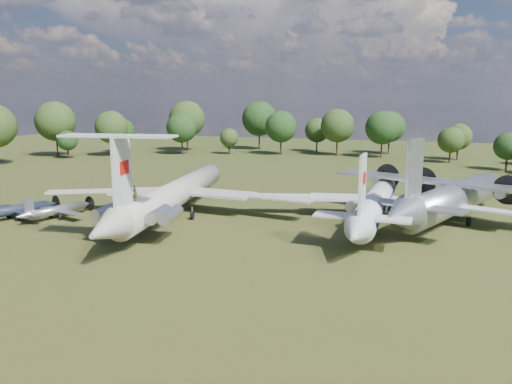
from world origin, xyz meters
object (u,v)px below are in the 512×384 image
(an12_transport, at_px, (453,203))
(small_prop_northwest, at_px, (57,212))
(il62_airliner, at_px, (176,198))
(small_prop_west, at_px, (14,212))
(tu104_jet, at_px, (377,204))
(person_on_il62, at_px, (135,193))

(an12_transport, distance_m, small_prop_northwest, 56.91)
(il62_airliner, bearing_deg, small_prop_west, -163.70)
(tu104_jet, bearing_deg, small_prop_west, -161.10)
(tu104_jet, distance_m, small_prop_northwest, 46.23)
(an12_transport, distance_m, person_on_il62, 43.77)
(small_prop_west, distance_m, person_on_il62, 24.19)
(il62_airliner, height_order, an12_transport, an12_transport)
(il62_airliner, height_order, person_on_il62, person_on_il62)
(tu104_jet, bearing_deg, an12_transport, 17.54)
(il62_airliner, height_order, small_prop_northwest, il62_airliner)
(tu104_jet, xyz_separation_m, small_prop_northwest, (-44.22, -13.41, -1.42))
(small_prop_northwest, bearing_deg, an12_transport, 32.74)
(il62_airliner, xyz_separation_m, small_prop_west, (-21.03, -9.66, -1.56))
(an12_transport, relative_size, person_on_il62, 22.82)
(tu104_jet, height_order, an12_transport, an12_transport)
(small_prop_west, relative_size, small_prop_northwest, 1.10)
(small_prop_northwest, bearing_deg, tu104_jet, 32.86)
(an12_transport, height_order, small_prop_west, an12_transport)
(il62_airliner, bearing_deg, tu104_jet, 3.57)
(an12_transport, bearing_deg, person_on_il62, -124.60)
(small_prop_west, bearing_deg, tu104_jet, 40.56)
(small_prop_northwest, xyz_separation_m, person_on_il62, (17.69, -7.10, 5.17))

